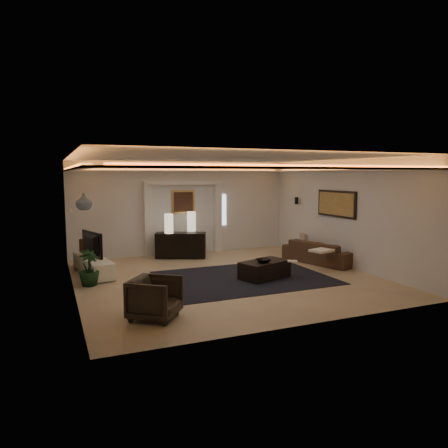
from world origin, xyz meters
name	(u,v)px	position (x,y,z in m)	size (l,w,h in m)	color
floor	(226,278)	(0.00, 0.00, 0.00)	(7.00, 7.00, 0.00)	#CAB183
ceiling	(226,158)	(0.00, 0.00, 2.90)	(7.00, 7.00, 0.00)	white
wall_back	(183,208)	(0.00, 3.50, 1.45)	(7.00, 7.00, 0.00)	silver
wall_front	(309,240)	(0.00, -3.50, 1.45)	(7.00, 7.00, 0.00)	silver
wall_left	(72,226)	(-3.50, 0.00, 1.45)	(7.00, 7.00, 0.00)	silver
wall_right	(344,214)	(3.50, 0.00, 1.45)	(7.00, 7.00, 0.00)	silver
cove_soffit	(226,170)	(0.00, 0.00, 2.62)	(7.00, 7.00, 0.04)	silver
daylight_slit	(222,210)	(1.35, 3.48, 1.35)	(0.25, 0.03, 1.00)	white
area_rug	(244,278)	(0.40, -0.20, 0.01)	(4.00, 3.00, 0.01)	black
pilaster_left	(148,221)	(-1.15, 3.40, 1.10)	(0.22, 0.20, 2.20)	silver
pilaster_right	(218,218)	(1.15, 3.40, 1.10)	(0.22, 0.20, 2.20)	silver
alcove_header	(184,183)	(0.00, 3.40, 2.25)	(2.52, 0.20, 0.12)	silver
painting_frame	(183,202)	(0.00, 3.47, 1.65)	(0.74, 0.04, 0.74)	tan
painting_canvas	(183,202)	(0.00, 3.44, 1.65)	(0.62, 0.02, 0.62)	#4C2D1E
art_panel_frame	(336,204)	(3.47, 0.30, 1.70)	(0.04, 1.64, 0.74)	black
art_panel_gold	(336,204)	(3.44, 0.30, 1.70)	(0.02, 1.50, 0.62)	tan
wall_sconce	(297,201)	(3.38, 2.20, 1.68)	(0.12, 0.12, 0.22)	black
wall_niche	(71,211)	(-3.44, 1.40, 1.65)	(0.10, 0.55, 0.04)	silver
console	(181,245)	(-0.31, 2.76, 0.40)	(1.49, 0.47, 0.74)	black
lamp_left	(169,223)	(-0.66, 2.77, 1.09)	(0.26, 0.26, 0.58)	#FFE2BE
lamp_right	(191,221)	(0.11, 2.99, 1.09)	(0.27, 0.27, 0.60)	beige
media_ledge	(93,265)	(-2.95, 1.65, 0.23)	(0.53, 2.12, 0.40)	white
tv	(88,243)	(-3.06, 1.77, 0.77)	(0.15, 1.12, 0.65)	black
figurine	(82,244)	(-3.15, 2.62, 0.64)	(0.13, 0.13, 0.35)	#3A2515
ginger_jar	(84,202)	(-3.15, 1.27, 1.87)	(0.38, 0.38, 0.40)	slate
plant	(89,268)	(-3.15, 0.53, 0.41)	(0.46, 0.46, 0.82)	black
sofa	(320,252)	(3.15, 0.58, 0.31)	(0.83, 2.13, 0.62)	black
throw_blanket	(322,251)	(2.56, -0.33, 0.55)	(0.54, 0.44, 0.06)	white
throw_pillow	(304,240)	(3.15, 1.40, 0.55)	(0.11, 0.37, 0.37)	tan
coffee_table	(265,270)	(0.84, -0.42, 0.21)	(1.20, 0.66, 0.45)	black
bowl	(263,261)	(0.74, -0.54, 0.45)	(0.34, 0.34, 0.08)	black
magazine	(292,262)	(1.42, -0.75, 0.42)	(0.23, 0.16, 0.03)	beige
armchair	(155,298)	(-2.28, -2.20, 0.37)	(0.78, 0.80, 0.73)	#32291D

